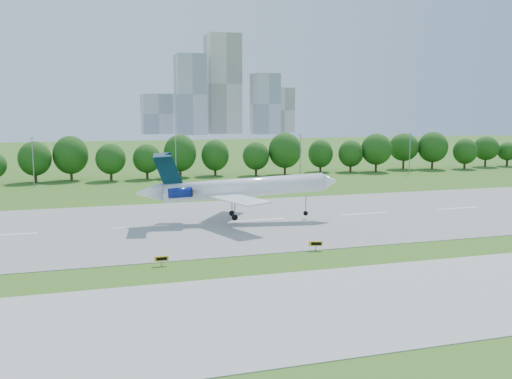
{
  "coord_description": "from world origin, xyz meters",
  "views": [
    {
      "loc": [
        -8.8,
        -66.53,
        18.65
      ],
      "look_at": [
        17.27,
        18.0,
        6.39
      ],
      "focal_mm": 40.0,
      "sensor_mm": 36.0,
      "label": 1
    }
  ],
  "objects": [
    {
      "name": "taxi_sign_centre",
      "position": [
        0.04,
        0.95,
        0.88
      ],
      "size": [
        1.7,
        0.25,
        1.19
      ],
      "rotation": [
        0.0,
        0.0,
        -0.02
      ],
      "color": "gray",
      "rests_on": "ground"
    },
    {
      "name": "runway",
      "position": [
        0.0,
        25.0,
        0.04
      ],
      "size": [
        400.0,
        45.0,
        0.08
      ],
      "primitive_type": "cube",
      "color": "gray",
      "rests_on": "ground"
    },
    {
      "name": "skyline",
      "position": [
        100.16,
        390.61,
        30.46
      ],
      "size": [
        127.0,
        52.0,
        80.0
      ],
      "color": "#B2B2B7",
      "rests_on": "ground"
    },
    {
      "name": "airliner",
      "position": [
        15.58,
        25.24,
        5.83
      ],
      "size": [
        34.38,
        24.8,
        11.33
      ],
      "rotation": [
        0.0,
        -0.05,
        -0.14
      ],
      "color": "white",
      "rests_on": "ground"
    },
    {
      "name": "ground",
      "position": [
        0.0,
        0.0,
        0.0
      ],
      "size": [
        600.0,
        600.0,
        0.0
      ],
      "primitive_type": "plane",
      "color": "#316119",
      "rests_on": "ground"
    },
    {
      "name": "tree_line",
      "position": [
        0.0,
        92.0,
        6.19
      ],
      "size": [
        288.4,
        8.4,
        10.4
      ],
      "color": "#382314",
      "rests_on": "ground"
    },
    {
      "name": "taxiway",
      "position": [
        0.0,
        -18.0,
        0.04
      ],
      "size": [
        400.0,
        23.0,
        0.08
      ],
      "primitive_type": "cube",
      "color": "#ADADA8",
      "rests_on": "ground"
    },
    {
      "name": "taxi_sign_right",
      "position": [
        20.87,
        2.49,
        0.95
      ],
      "size": [
        1.81,
        0.7,
        1.28
      ],
      "rotation": [
        0.0,
        0.0,
        -0.28
      ],
      "color": "gray",
      "rests_on": "ground"
    },
    {
      "name": "light_poles",
      "position": [
        -2.5,
        82.0,
        6.34
      ],
      "size": [
        175.9,
        0.25,
        12.19
      ],
      "color": "gray",
      "rests_on": "ground"
    }
  ]
}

